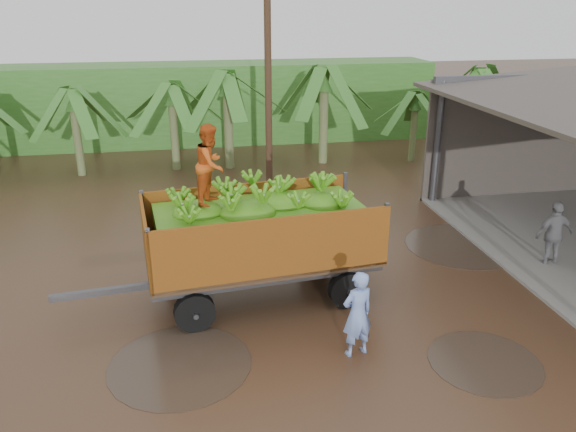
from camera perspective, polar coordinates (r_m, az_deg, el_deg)
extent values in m
plane|color=black|center=(12.76, 2.71, -8.48)|extent=(100.00, 100.00, 0.00)
cube|color=#2D661E|center=(27.19, -9.07, 11.27)|extent=(22.00, 3.00, 3.60)
cube|color=#47474C|center=(12.42, -18.56, -7.34)|extent=(1.99, 0.35, 0.13)
imported|color=#C14E16|center=(11.64, -7.86, 5.22)|extent=(0.91, 1.00, 1.67)
imported|color=#7895DA|center=(10.61, 7.06, -9.84)|extent=(0.72, 0.57, 1.72)
imported|color=gray|center=(15.43, 25.41, -1.69)|extent=(1.02, 0.45, 1.71)
cylinder|color=#47301E|center=(19.56, -2.05, 15.27)|extent=(0.24, 0.24, 8.65)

